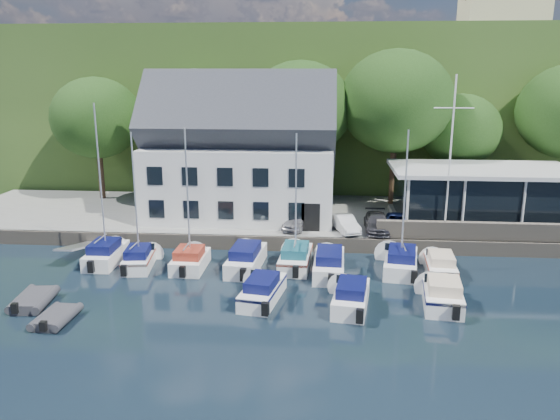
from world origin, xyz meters
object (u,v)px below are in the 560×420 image
Objects in this scene: flagpole at (450,157)px; boat_r1_2 at (188,203)px; car_silver at (297,220)px; boat_r1_1 at (136,203)px; boat_r1_0 at (101,193)px; boat_r2_3 at (351,294)px; boat_r1_7 at (440,263)px; harbor_building at (241,160)px; dinghy_0 at (34,298)px; boat_r1_5 at (329,261)px; car_dgrey at (377,223)px; boat_r2_4 at (443,292)px; club_pavilion at (481,195)px; car_blue at (397,222)px; car_white at (345,223)px; boat_r1_3 at (246,256)px; boat_r1_4 at (296,197)px; dinghy_1 at (56,316)px; boat_r2_2 at (263,288)px; boat_r1_6 at (405,199)px.

flagpole is 17.63m from boat_r1_2.
car_silver is 11.57m from boat_r1_1.
boat_r1_0 is at bearing 158.44° from boat_r1_1.
boat_r2_3 is at bearing -21.13° from boat_r1_0.
boat_r1_0 is 1.59× the size of boat_r1_7.
dinghy_0 is at bearing -119.60° from harbor_building.
boat_r1_1 is at bearing 180.00° from boat_r1_2.
boat_r1_1 is 1.18× the size of boat_r1_5.
boat_r2_4 is at bearing -76.23° from car_dgrey.
car_dgrey is (10.17, -3.55, -3.74)m from harbor_building.
boat_r1_5 is 1.32× the size of boat_r2_4.
car_blue is (-6.42, -2.70, -1.45)m from club_pavilion.
flagpole reaches higher than car_blue.
dinghy_0 is (-16.68, -11.59, -1.20)m from car_white.
boat_r1_2 is at bearing -169.36° from boat_r1_3.
boat_r1_7 is at bearing -58.43° from car_blue.
car_white reaches higher than boat_r2_3.
club_pavilion reaches higher than boat_r1_3.
club_pavilion is (18.00, -0.50, -2.30)m from harbor_building.
boat_r1_4 is at bearing -179.38° from boat_r1_7.
boat_r1_2 reaches higher than dinghy_1.
boat_r1_0 is at bearing -161.94° from club_pavilion.
car_white is 0.58× the size of boat_r2_2.
harbor_building is 1.34× the size of flagpole.
dinghy_1 is at bearing -160.65° from boat_r2_3.
boat_r1_3 is 1.00× the size of boat_r1_5.
club_pavilion is 8.52m from car_dgrey.
boat_r1_4 is at bearing -137.63° from car_dgrey.
boat_r1_1 is at bearing 167.05° from boat_r2_3.
car_blue is 0.38× the size of boat_r1_6.
car_dgrey is (2.26, 0.28, 0.03)m from car_white.
car_dgrey is 0.70× the size of boat_r2_2.
harbor_building is 2.44× the size of boat_r2_3.
boat_r1_6 is 3.29× the size of dinghy_1.
car_silver is at bearing 177.36° from flagpole.
dinghy_0 is at bearing -151.97° from boat_r1_6.
harbor_building is 1.73× the size of boat_r1_1.
car_silver reaches higher than boat_r1_3.
boat_r1_4 is at bearing -142.31° from car_white.
boat_r1_3 is 5.08m from boat_r2_2.
boat_r1_3 is at bearing 176.90° from boat_r1_5.
car_blue is (3.67, 0.63, 0.03)m from car_white.
flagpole is 3.40× the size of dinghy_0.
boat_r1_4 is (6.51, 0.88, 0.26)m from boat_r1_2.
boat_r1_3 is 1.19× the size of boat_r2_3.
boat_r1_1 reaches higher than boat_r1_3.
car_dgrey is 0.71× the size of boat_r2_3.
boat_r2_4 reaches higher than dinghy_0.
boat_r1_0 is at bearing 71.92° from dinghy_0.
boat_r1_6 reaches higher than dinghy_0.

